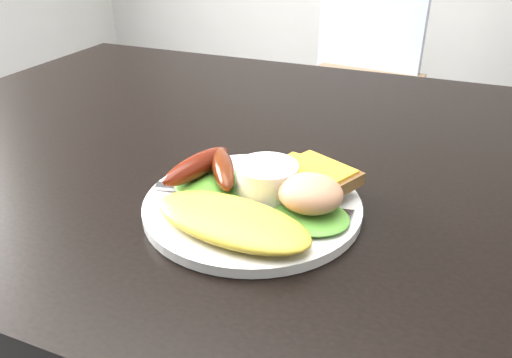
{
  "coord_description": "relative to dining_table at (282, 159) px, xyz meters",
  "views": [
    {
      "loc": [
        0.2,
        -0.58,
        1.03
      ],
      "look_at": [
        0.03,
        -0.16,
        0.78
      ],
      "focal_mm": 35.0,
      "sensor_mm": 36.0,
      "label": 1
    }
  ],
  "objects": [
    {
      "name": "lettuce_right",
      "position": [
        0.09,
        -0.18,
        0.04
      ],
      "size": [
        0.08,
        0.07,
        0.01
      ],
      "primitive_type": "ellipsoid",
      "rotation": [
        0.0,
        0.0,
        -0.05
      ],
      "color": "#3A8527",
      "rests_on": "plate"
    },
    {
      "name": "omelette",
      "position": [
        0.03,
        -0.23,
        0.04
      ],
      "size": [
        0.17,
        0.1,
        0.02
      ],
      "primitive_type": "ellipsoid",
      "rotation": [
        0.0,
        0.0,
        -0.15
      ],
      "color": "yellow",
      "rests_on": "plate"
    },
    {
      "name": "sausage_b",
      "position": [
        -0.02,
        -0.15,
        0.05
      ],
      "size": [
        0.07,
        0.1,
        0.02
      ],
      "primitive_type": "ellipsoid",
      "rotation": [
        0.0,
        0.0,
        0.55
      ],
      "color": "#5A2B0D",
      "rests_on": "lettuce_left"
    },
    {
      "name": "potato_salad",
      "position": [
        0.09,
        -0.17,
        0.06
      ],
      "size": [
        0.07,
        0.07,
        0.03
      ],
      "primitive_type": "ellipsoid",
      "rotation": [
        0.0,
        0.0,
        0.1
      ],
      "color": "#C6B793",
      "rests_on": "lettuce_right"
    },
    {
      "name": "ramekin",
      "position": [
        0.04,
        -0.15,
        0.05
      ],
      "size": [
        0.08,
        0.08,
        0.04
      ],
      "primitive_type": "cylinder",
      "rotation": [
        0.0,
        0.0,
        0.23
      ],
      "color": "white",
      "rests_on": "plate"
    },
    {
      "name": "plate",
      "position": [
        0.03,
        -0.17,
        0.03
      ],
      "size": [
        0.23,
        0.23,
        0.01
      ],
      "primitive_type": "cylinder",
      "color": "white",
      "rests_on": "dining_table"
    },
    {
      "name": "dining_chair",
      "position": [
        -0.14,
        1.24,
        -0.28
      ],
      "size": [
        0.47,
        0.47,
        0.05
      ],
      "primitive_type": "cube",
      "rotation": [
        0.0,
        0.0,
        -0.14
      ],
      "color": "#A37F5A",
      "rests_on": "ground"
    },
    {
      "name": "toast_b",
      "position": [
        0.08,
        -0.13,
        0.05
      ],
      "size": [
        0.1,
        0.1,
        0.01
      ],
      "primitive_type": "cube",
      "rotation": [
        0.0,
        0.0,
        -0.44
      ],
      "color": "brown",
      "rests_on": "toast_a"
    },
    {
      "name": "person",
      "position": [
        -0.38,
        0.57,
        0.05
      ],
      "size": [
        0.66,
        0.55,
        1.56
      ],
      "primitive_type": "imported",
      "rotation": [
        0.0,
        0.0,
        3.52
      ],
      "color": "navy",
      "rests_on": "ground"
    },
    {
      "name": "dining_table",
      "position": [
        0.0,
        0.0,
        0.0
      ],
      "size": [
        1.2,
        0.8,
        0.04
      ],
      "primitive_type": "cube",
      "color": "black",
      "rests_on": "ground"
    },
    {
      "name": "sausage_a",
      "position": [
        -0.04,
        -0.15,
        0.05
      ],
      "size": [
        0.05,
        0.11,
        0.03
      ],
      "primitive_type": "ellipsoid",
      "rotation": [
        0.0,
        0.0,
        -0.24
      ],
      "color": "#5B1411",
      "rests_on": "lettuce_left"
    },
    {
      "name": "lettuce_left",
      "position": [
        -0.02,
        -0.16,
        0.04
      ],
      "size": [
        0.11,
        0.11,
        0.01
      ],
      "primitive_type": "ellipsoid",
      "rotation": [
        0.0,
        0.0,
        -0.32
      ],
      "color": "#468A1F",
      "rests_on": "plate"
    },
    {
      "name": "fork",
      "position": [
        -0.0,
        -0.16,
        0.03
      ],
      "size": [
        0.16,
        0.05,
        0.0
      ],
      "primitive_type": "cube",
      "rotation": [
        0.0,
        0.0,
        0.22
      ],
      "color": "#ADAFB7",
      "rests_on": "plate"
    },
    {
      "name": "toast_a",
      "position": [
        0.06,
        -0.1,
        0.04
      ],
      "size": [
        0.08,
        0.08,
        0.01
      ],
      "primitive_type": "cube",
      "rotation": [
        0.0,
        0.0,
        -0.24
      ],
      "color": "olive",
      "rests_on": "plate"
    }
  ]
}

